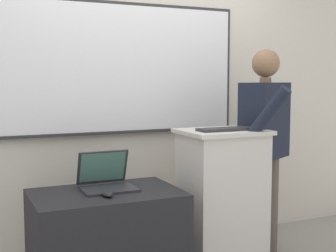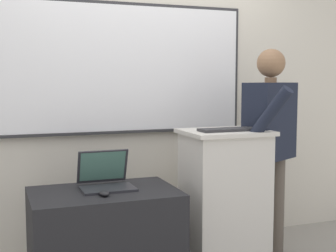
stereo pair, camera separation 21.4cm
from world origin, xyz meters
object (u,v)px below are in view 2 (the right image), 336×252
lectern_podium (224,200)px  computer_mouse_by_laptop (104,193)px  laptop (105,177)px  wireless_keyboard (230,130)px  side_desk (105,243)px  person_presenter (270,138)px  computer_mouse_by_keyboard (260,127)px

lectern_podium → computer_mouse_by_laptop: size_ratio=10.33×
laptop → wireless_keyboard: (0.89, -0.06, 0.29)m
lectern_podium → wireless_keyboard: size_ratio=2.31×
laptop → computer_mouse_by_laptop: laptop is taller
laptop → wireless_keyboard: 0.94m
lectern_podium → side_desk: 0.94m
side_desk → laptop: size_ratio=2.72×
side_desk → computer_mouse_by_laptop: 0.38m
laptop → wireless_keyboard: size_ratio=0.77×
lectern_podium → wireless_keyboard: (0.00, -0.06, 0.52)m
computer_mouse_by_laptop → wireless_keyboard: bearing=10.2°
computer_mouse_by_laptop → side_desk: bearing=77.8°
side_desk → wireless_keyboard: size_ratio=2.10×
wireless_keyboard → person_presenter: bearing=15.9°
wireless_keyboard → computer_mouse_by_keyboard: computer_mouse_by_keyboard is taller
person_presenter → wireless_keyboard: person_presenter is taller
side_desk → person_presenter: size_ratio=0.58×
computer_mouse_by_laptop → lectern_podium: bearing=13.8°
laptop → computer_mouse_by_laptop: size_ratio=3.46×
side_desk → wireless_keyboard: 1.16m
lectern_podium → person_presenter: size_ratio=0.63×
lectern_podium → computer_mouse_by_laptop: (-0.95, -0.23, 0.18)m
lectern_podium → side_desk: lectern_podium is taller
side_desk → wireless_keyboard: (0.92, 0.04, 0.70)m
side_desk → computer_mouse_by_laptop: bearing=-102.2°
wireless_keyboard → computer_mouse_by_laptop: bearing=-169.8°
lectern_podium → laptop: 0.92m
lectern_podium → side_desk: size_ratio=1.10×
person_presenter → computer_mouse_by_keyboard: (-0.16, -0.11, 0.10)m
lectern_podium → computer_mouse_by_keyboard: bearing=-12.8°
laptop → computer_mouse_by_keyboard: bearing=-2.6°
person_presenter → computer_mouse_by_laptop: 1.41m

